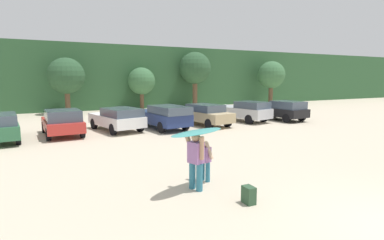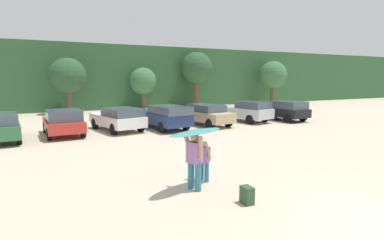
{
  "view_description": "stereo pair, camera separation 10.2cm",
  "coord_description": "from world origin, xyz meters",
  "views": [
    {
      "loc": [
        -6.71,
        -3.09,
        3.15
      ],
      "look_at": [
        -0.98,
        8.6,
        1.34
      ],
      "focal_mm": 28.03,
      "sensor_mm": 36.0,
      "label": 1
    },
    {
      "loc": [
        -6.62,
        -3.13,
        3.15
      ],
      "look_at": [
        -0.98,
        8.6,
        1.34
      ],
      "focal_mm": 28.03,
      "sensor_mm": 36.0,
      "label": 2
    }
  ],
  "objects": [
    {
      "name": "tree_center",
      "position": [
        17.85,
        25.35,
        3.54
      ],
      "size": [
        3.23,
        3.23,
        5.2
      ],
      "color": "brown",
      "rests_on": "ground_plane"
    },
    {
      "name": "person_child",
      "position": [
        -2.41,
        4.77,
        0.72
      ],
      "size": [
        0.32,
        0.61,
        1.28
      ],
      "rotation": [
        0.0,
        0.0,
        3.47
      ],
      "color": "teal",
      "rests_on": "ground_plane"
    },
    {
      "name": "person_adult",
      "position": [
        -3.0,
        4.24,
        0.93
      ],
      "size": [
        0.42,
        0.73,
        1.65
      ],
      "rotation": [
        0.0,
        0.0,
        3.47
      ],
      "color": "teal",
      "rests_on": "ground_plane"
    },
    {
      "name": "tree_center_left",
      "position": [
        2.15,
        26.62,
        2.86
      ],
      "size": [
        2.74,
        2.74,
        4.26
      ],
      "color": "brown",
      "rests_on": "ground_plane"
    },
    {
      "name": "parked_car_silver",
      "position": [
        6.4,
        15.11,
        0.79
      ],
      "size": [
        2.78,
        4.97,
        1.51
      ],
      "rotation": [
        0.0,
        0.0,
        1.8
      ],
      "color": "silver",
      "rests_on": "ground_plane"
    },
    {
      "name": "parked_car_white",
      "position": [
        -2.86,
        15.0,
        0.77
      ],
      "size": [
        2.81,
        4.53,
        1.42
      ],
      "rotation": [
        0.0,
        0.0,
        1.8
      ],
      "color": "white",
      "rests_on": "ground_plane"
    },
    {
      "name": "parked_car_tan",
      "position": [
        2.93,
        14.55,
        0.77
      ],
      "size": [
        2.41,
        4.4,
        1.42
      ],
      "rotation": [
        0.0,
        0.0,
        1.74
      ],
      "color": "tan",
      "rests_on": "ground_plane"
    },
    {
      "name": "backpack_dropped",
      "position": [
        -2.23,
        2.79,
        0.22
      ],
      "size": [
        0.24,
        0.34,
        0.45
      ],
      "color": "#2D4C33",
      "rests_on": "ground_plane"
    },
    {
      "name": "parked_car_navy",
      "position": [
        -0.1,
        14.51,
        0.81
      ],
      "size": [
        2.46,
        4.94,
        1.5
      ],
      "rotation": [
        0.0,
        0.0,
        1.71
      ],
      "color": "navy",
      "rests_on": "ground_plane"
    },
    {
      "name": "tree_right",
      "position": [
        -4.93,
        25.77,
        3.36
      ],
      "size": [
        3.19,
        3.19,
        4.98
      ],
      "color": "brown",
      "rests_on": "ground_plane"
    },
    {
      "name": "surfboard_teal",
      "position": [
        -2.95,
        4.23,
        1.67
      ],
      "size": [
        2.08,
        1.27,
        0.08
      ],
      "rotation": [
        0.0,
        0.0,
        3.52
      ],
      "color": "teal"
    },
    {
      "name": "parked_car_red",
      "position": [
        -5.94,
        14.76,
        0.77
      ],
      "size": [
        2.12,
        4.07,
        1.47
      ],
      "rotation": [
        0.0,
        0.0,
        1.64
      ],
      "color": "#B72D28",
      "rests_on": "ground_plane"
    },
    {
      "name": "tree_left",
      "position": [
        8.02,
        26.24,
        4.21
      ],
      "size": [
        3.42,
        3.42,
        5.98
      ],
      "color": "brown",
      "rests_on": "ground_plane"
    },
    {
      "name": "hillside_ridge",
      "position": [
        0.0,
        33.67,
        3.28
      ],
      "size": [
        108.0,
        12.0,
        6.56
      ],
      "primitive_type": "cube",
      "color": "#2D5633",
      "rests_on": "ground_plane"
    },
    {
      "name": "parked_car_black",
      "position": [
        9.41,
        14.16,
        0.78
      ],
      "size": [
        2.21,
        4.13,
        1.48
      ],
      "rotation": [
        0.0,
        0.0,
        1.67
      ],
      "color": "black",
      "rests_on": "ground_plane"
    }
  ]
}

